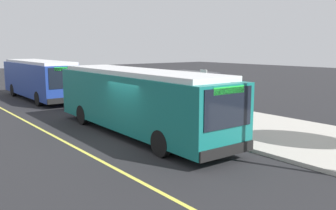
% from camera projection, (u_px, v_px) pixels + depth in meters
% --- Properties ---
extents(ground_plane, '(120.00, 120.00, 0.00)m').
position_uv_depth(ground_plane, '(130.00, 141.00, 15.19)').
color(ground_plane, '#232326').
extents(sidewalk_curb, '(44.00, 6.40, 0.15)m').
position_uv_depth(sidewalk_curb, '(227.00, 122.00, 18.82)').
color(sidewalk_curb, '#B7B2A8').
rests_on(sidewalk_curb, ground_plane).
extents(lane_stripe_center, '(36.00, 0.14, 0.01)m').
position_uv_depth(lane_stripe_center, '(81.00, 150.00, 13.86)').
color(lane_stripe_center, '#E0D64C').
rests_on(lane_stripe_center, ground_plane).
extents(transit_bus_main, '(11.49, 2.79, 2.95)m').
position_uv_depth(transit_bus_main, '(137.00, 99.00, 16.28)').
color(transit_bus_main, '#146B66').
rests_on(transit_bus_main, ground_plane).
extents(transit_bus_second, '(10.31, 2.65, 2.95)m').
position_uv_depth(transit_bus_second, '(40.00, 78.00, 27.22)').
color(transit_bus_second, navy).
rests_on(transit_bus_second, ground_plane).
extents(bus_shelter, '(2.90, 1.60, 2.48)m').
position_uv_depth(bus_shelter, '(190.00, 84.00, 19.98)').
color(bus_shelter, '#333338').
rests_on(bus_shelter, sidewalk_curb).
extents(waiting_bench, '(1.60, 0.48, 0.95)m').
position_uv_depth(waiting_bench, '(195.00, 108.00, 19.83)').
color(waiting_bench, brown).
rests_on(waiting_bench, sidewalk_curb).
extents(route_sign_post, '(0.44, 0.08, 2.80)m').
position_uv_depth(route_sign_post, '(203.00, 90.00, 16.68)').
color(route_sign_post, '#333338').
rests_on(route_sign_post, sidewalk_curb).
extents(pedestrian_commuter, '(0.24, 0.40, 1.69)m').
position_uv_depth(pedestrian_commuter, '(198.00, 103.00, 18.48)').
color(pedestrian_commuter, '#282D47').
rests_on(pedestrian_commuter, sidewalk_curb).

